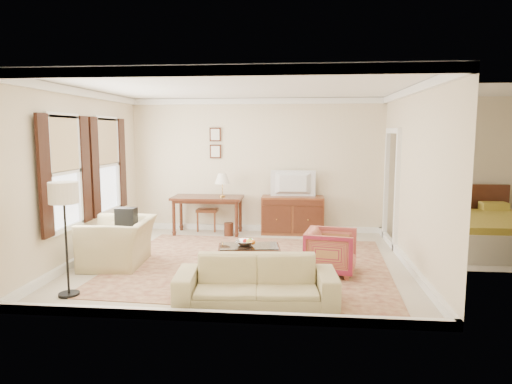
% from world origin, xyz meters
% --- Properties ---
extents(room_shell, '(5.51, 5.01, 2.91)m').
position_xyz_m(room_shell, '(0.00, 0.00, 2.47)').
color(room_shell, beige).
rests_on(room_shell, ground).
extents(annex_bedroom, '(3.00, 2.70, 2.90)m').
position_xyz_m(annex_bedroom, '(4.49, 1.15, 0.34)').
color(annex_bedroom, beige).
rests_on(annex_bedroom, ground).
extents(window_front, '(0.12, 1.56, 1.80)m').
position_xyz_m(window_front, '(-2.70, -0.70, 1.55)').
color(window_front, '#CCB284').
rests_on(window_front, room_shell).
extents(window_rear, '(0.12, 1.56, 1.80)m').
position_xyz_m(window_rear, '(-2.70, 0.90, 1.55)').
color(window_rear, '#CCB284').
rests_on(window_rear, room_shell).
extents(doorway, '(0.10, 1.12, 2.25)m').
position_xyz_m(doorway, '(2.71, 1.50, 1.08)').
color(doorway, white).
rests_on(doorway, room_shell).
extents(rug, '(4.61, 4.01, 0.01)m').
position_xyz_m(rug, '(0.15, -0.18, 0.01)').
color(rug, maroon).
rests_on(rug, room_shell).
extents(writing_desk, '(1.49, 0.74, 0.81)m').
position_xyz_m(writing_desk, '(-1.01, 2.03, 0.70)').
color(writing_desk, '#441F13').
rests_on(writing_desk, room_shell).
extents(desk_chair, '(0.54, 0.54, 1.05)m').
position_xyz_m(desk_chair, '(-1.08, 2.38, 0.53)').
color(desk_chair, brown).
rests_on(desk_chair, room_shell).
extents(desk_lamp, '(0.32, 0.32, 0.50)m').
position_xyz_m(desk_lamp, '(-0.69, 2.03, 1.06)').
color(desk_lamp, silver).
rests_on(desk_lamp, writing_desk).
extents(framed_prints, '(0.25, 0.04, 0.68)m').
position_xyz_m(framed_prints, '(-0.91, 2.47, 1.94)').
color(framed_prints, '#441F13').
rests_on(framed_prints, room_shell).
extents(sideboard, '(1.32, 0.51, 0.81)m').
position_xyz_m(sideboard, '(0.80, 2.22, 0.41)').
color(sideboard, brown).
rests_on(sideboard, room_shell).
extents(tv, '(0.91, 0.52, 0.12)m').
position_xyz_m(tv, '(0.80, 2.20, 1.27)').
color(tv, black).
rests_on(tv, sideboard).
extents(coffee_table, '(1.02, 0.68, 0.41)m').
position_xyz_m(coffee_table, '(0.17, -0.50, 0.31)').
color(coffee_table, '#441F13').
rests_on(coffee_table, room_shell).
extents(fruit_bowl, '(0.42, 0.42, 0.10)m').
position_xyz_m(fruit_bowl, '(0.10, -0.47, 0.46)').
color(fruit_bowl, silver).
rests_on(fruit_bowl, coffee_table).
extents(book_a, '(0.28, 0.05, 0.38)m').
position_xyz_m(book_a, '(-0.01, -0.49, 0.16)').
color(book_a, brown).
rests_on(book_a, coffee_table).
extents(book_b, '(0.28, 0.05, 0.38)m').
position_xyz_m(book_b, '(0.37, -0.55, 0.16)').
color(book_b, brown).
rests_on(book_b, coffee_table).
extents(striped_armchair, '(0.81, 0.85, 0.76)m').
position_xyz_m(striped_armchair, '(1.44, -0.51, 0.38)').
color(striped_armchair, maroon).
rests_on(striped_armchair, room_shell).
extents(club_armchair, '(0.83, 1.22, 1.03)m').
position_xyz_m(club_armchair, '(-2.00, -0.39, 0.51)').
color(club_armchair, tan).
rests_on(club_armchair, room_shell).
extents(backpack, '(0.26, 0.35, 0.40)m').
position_xyz_m(backpack, '(-1.88, -0.33, 0.76)').
color(backpack, black).
rests_on(backpack, club_armchair).
extents(sofa, '(2.07, 0.76, 0.79)m').
position_xyz_m(sofa, '(0.41, -1.88, 0.40)').
color(sofa, tan).
rests_on(sofa, room_shell).
extents(floor_lamp, '(0.38, 0.38, 1.53)m').
position_xyz_m(floor_lamp, '(-2.11, -1.84, 1.28)').
color(floor_lamp, black).
rests_on(floor_lamp, room_shell).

